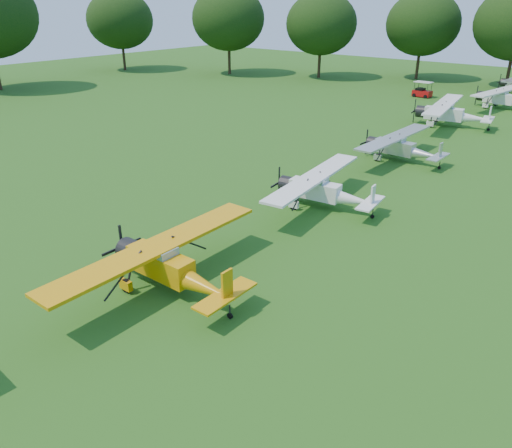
{
  "coord_description": "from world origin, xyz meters",
  "views": [
    {
      "loc": [
        15.33,
        -18.57,
        11.16
      ],
      "look_at": [
        1.8,
        -1.93,
        1.4
      ],
      "focal_mm": 35.0,
      "sensor_mm": 36.0,
      "label": 1
    }
  ],
  "objects_px": {
    "aircraft_4": "(401,146)",
    "aircraft_6": "(504,97)",
    "aircraft_2": "(168,264)",
    "golf_cart": "(422,92)",
    "aircraft_5": "(450,112)",
    "aircraft_3": "(322,189)"
  },
  "relations": [
    {
      "from": "aircraft_4",
      "to": "aircraft_6",
      "type": "xyz_separation_m",
      "value": [
        0.56,
        25.22,
        0.1
      ]
    },
    {
      "from": "aircraft_2",
      "to": "golf_cart",
      "type": "bearing_deg",
      "value": 100.1
    },
    {
      "from": "aircraft_5",
      "to": "golf_cart",
      "type": "distance_m",
      "value": 15.46
    },
    {
      "from": "aircraft_2",
      "to": "aircraft_4",
      "type": "bearing_deg",
      "value": 90.07
    },
    {
      "from": "aircraft_4",
      "to": "aircraft_5",
      "type": "distance_m",
      "value": 13.34
    },
    {
      "from": "aircraft_4",
      "to": "golf_cart",
      "type": "xyz_separation_m",
      "value": [
        -9.15,
        26.49,
        -0.52
      ]
    },
    {
      "from": "aircraft_4",
      "to": "aircraft_3",
      "type": "bearing_deg",
      "value": -87.18
    },
    {
      "from": "aircraft_2",
      "to": "aircraft_6",
      "type": "xyz_separation_m",
      "value": [
        0.24,
        48.29,
        0.01
      ]
    },
    {
      "from": "aircraft_2",
      "to": "aircraft_6",
      "type": "distance_m",
      "value": 48.29
    },
    {
      "from": "aircraft_2",
      "to": "aircraft_4",
      "type": "xyz_separation_m",
      "value": [
        -0.31,
        23.07,
        -0.09
      ]
    },
    {
      "from": "aircraft_4",
      "to": "aircraft_5",
      "type": "height_order",
      "value": "aircraft_5"
    },
    {
      "from": "aircraft_3",
      "to": "aircraft_4",
      "type": "height_order",
      "value": "aircraft_3"
    },
    {
      "from": "aircraft_2",
      "to": "golf_cart",
      "type": "height_order",
      "value": "aircraft_2"
    },
    {
      "from": "aircraft_5",
      "to": "aircraft_6",
      "type": "distance_m",
      "value": 12.05
    },
    {
      "from": "aircraft_2",
      "to": "aircraft_5",
      "type": "bearing_deg",
      "value": 91.55
    },
    {
      "from": "aircraft_2",
      "to": "golf_cart",
      "type": "relative_size",
      "value": 4.73
    },
    {
      "from": "aircraft_3",
      "to": "aircraft_5",
      "type": "relative_size",
      "value": 0.87
    },
    {
      "from": "aircraft_3",
      "to": "aircraft_6",
      "type": "bearing_deg",
      "value": 82.45
    },
    {
      "from": "aircraft_3",
      "to": "golf_cart",
      "type": "relative_size",
      "value": 4.45
    },
    {
      "from": "aircraft_3",
      "to": "golf_cart",
      "type": "height_order",
      "value": "aircraft_3"
    },
    {
      "from": "aircraft_6",
      "to": "golf_cart",
      "type": "distance_m",
      "value": 9.81
    },
    {
      "from": "aircraft_2",
      "to": "aircraft_6",
      "type": "bearing_deg",
      "value": 89.0
    }
  ]
}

